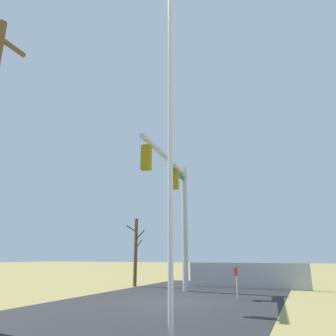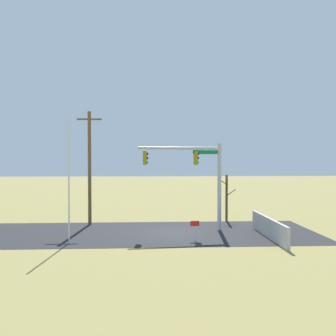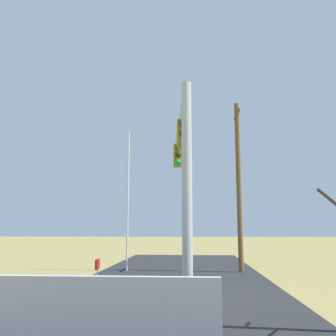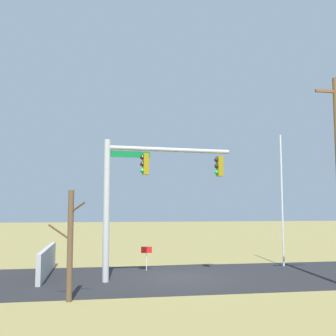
{
  "view_description": "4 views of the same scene",
  "coord_description": "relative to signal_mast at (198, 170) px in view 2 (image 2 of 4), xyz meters",
  "views": [
    {
      "loc": [
        -11.71,
        -4.92,
        1.61
      ],
      "look_at": [
        0.33,
        0.25,
        5.36
      ],
      "focal_mm": 33.25,
      "sensor_mm": 36.0,
      "label": 1
    },
    {
      "loc": [
        -1.39,
        -23.15,
        5.06
      ],
      "look_at": [
        -0.3,
        -0.31,
        4.5
      ],
      "focal_mm": 35.96,
      "sensor_mm": 36.0,
      "label": 2
    },
    {
      "loc": [
        13.56,
        0.84,
        2.22
      ],
      "look_at": [
        0.04,
        -0.1,
        4.36
      ],
      "focal_mm": 40.53,
      "sensor_mm": 36.0,
      "label": 3
    },
    {
      "loc": [
        3.91,
        18.97,
        3.16
      ],
      "look_at": [
        0.52,
        -0.31,
        5.1
      ],
      "focal_mm": 44.0,
      "sensor_mm": 36.0,
      "label": 4
    }
  ],
  "objects": [
    {
      "name": "ground_plane",
      "position": [
        -1.89,
        -0.51,
        -4.31
      ],
      "size": [
        160.0,
        160.0,
        0.0
      ],
      "primitive_type": "plane",
      "color": "olive"
    },
    {
      "name": "road_surface",
      "position": [
        -5.89,
        -0.51,
        -4.3
      ],
      "size": [
        28.0,
        8.0,
        0.01
      ],
      "primitive_type": "cube",
      "color": "#232326",
      "rests_on": "ground_plane"
    },
    {
      "name": "sidewalk_corner",
      "position": [
        2.54,
        0.14,
        -4.31
      ],
      "size": [
        6.0,
        6.0,
        0.01
      ],
      "primitive_type": "cube",
      "color": "#B7B5AD",
      "rests_on": "ground_plane"
    },
    {
      "name": "retaining_fence",
      "position": [
        4.27,
        -2.36,
        -3.66
      ],
      "size": [
        0.2,
        6.36,
        1.3
      ],
      "primitive_type": "cube",
      "color": "#A8A8AD",
      "rests_on": "ground_plane"
    },
    {
      "name": "signal_mast",
      "position": [
        0.0,
        0.0,
        0.0
      ],
      "size": [
        5.94,
        0.8,
        6.23
      ],
      "color": "#B2B5BA",
      "rests_on": "ground_plane"
    },
    {
      "name": "flagpole",
      "position": [
        -8.29,
        -3.2,
        -0.64
      ],
      "size": [
        0.1,
        0.1,
        7.35
      ],
      "primitive_type": "cylinder",
      "color": "silver",
      "rests_on": "ground_plane"
    },
    {
      "name": "utility_pole",
      "position": [
        -8.12,
        2.65,
        0.25
      ],
      "size": [
        1.9,
        0.26,
        8.79
      ],
      "color": "brown",
      "rests_on": "ground_plane"
    },
    {
      "name": "bare_tree",
      "position": [
        2.87,
        3.69,
        -2.34
      ],
      "size": [
        1.27,
        1.02,
        3.81
      ],
      "color": "brown",
      "rests_on": "ground_plane"
    },
    {
      "name": "open_sign",
      "position": [
        -0.6,
        -2.79,
        -3.4
      ],
      "size": [
        0.56,
        0.04,
        1.22
      ],
      "color": "silver",
      "rests_on": "ground_plane"
    }
  ]
}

